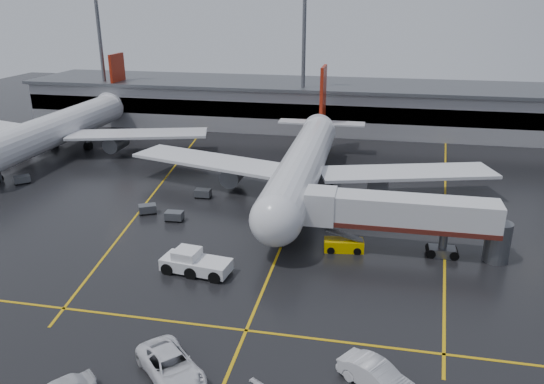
# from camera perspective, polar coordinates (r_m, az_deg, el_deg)

# --- Properties ---
(ground) EXTENTS (220.00, 220.00, 0.00)m
(ground) POSITION_cam_1_polar(r_m,az_deg,el_deg) (60.72, 2.23, -3.03)
(ground) COLOR black
(ground) RESTS_ON ground
(apron_line_centre) EXTENTS (0.25, 90.00, 0.02)m
(apron_line_centre) POSITION_cam_1_polar(r_m,az_deg,el_deg) (60.72, 2.23, -3.02)
(apron_line_centre) COLOR gold
(apron_line_centre) RESTS_ON ground
(apron_line_stop) EXTENTS (60.00, 0.25, 0.02)m
(apron_line_stop) POSITION_cam_1_polar(r_m,az_deg,el_deg) (41.79, -2.82, -14.79)
(apron_line_stop) COLOR gold
(apron_line_stop) RESTS_ON ground
(apron_line_left) EXTENTS (9.99, 69.35, 0.02)m
(apron_line_left) POSITION_cam_1_polar(r_m,az_deg,el_deg) (75.08, -11.74, 1.19)
(apron_line_left) COLOR gold
(apron_line_left) RESTS_ON ground
(apron_line_right) EXTENTS (7.57, 69.64, 0.02)m
(apron_line_right) POSITION_cam_1_polar(r_m,az_deg,el_deg) (69.99, 18.30, -0.85)
(apron_line_right) COLOR gold
(apron_line_right) RESTS_ON ground
(terminal) EXTENTS (122.00, 19.00, 8.60)m
(terminal) POSITION_cam_1_polar(r_m,az_deg,el_deg) (105.25, 6.54, 9.36)
(terminal) COLOR gray
(terminal) RESTS_ON ground
(light_mast_left) EXTENTS (3.00, 1.20, 25.45)m
(light_mast_left) POSITION_cam_1_polar(r_m,az_deg,el_deg) (111.37, -18.07, 14.40)
(light_mast_left) COLOR #595B60
(light_mast_left) RESTS_ON ground
(light_mast_mid) EXTENTS (3.00, 1.20, 25.45)m
(light_mast_mid) POSITION_cam_1_polar(r_m,az_deg,el_deg) (98.52, 3.46, 14.68)
(light_mast_mid) COLOR #595B60
(light_mast_mid) RESTS_ON ground
(main_airliner) EXTENTS (48.80, 45.60, 14.10)m
(main_airliner) POSITION_cam_1_polar(r_m,az_deg,el_deg) (68.30, 3.59, 3.38)
(main_airliner) COLOR silver
(main_airliner) RESTS_ON ground
(second_airliner) EXTENTS (48.80, 45.60, 14.10)m
(second_airliner) POSITION_cam_1_polar(r_m,az_deg,el_deg) (94.12, -21.68, 6.70)
(second_airliner) COLOR silver
(second_airliner) RESTS_ON ground
(jet_bridge) EXTENTS (19.90, 3.40, 6.05)m
(jet_bridge) POSITION_cam_1_polar(r_m,az_deg,el_deg) (53.13, 13.96, -2.56)
(jet_bridge) COLOR silver
(jet_bridge) RESTS_ON ground
(pushback_tractor) EXTENTS (6.73, 3.50, 2.30)m
(pushback_tractor) POSITION_cam_1_polar(r_m,az_deg,el_deg) (49.65, -8.42, -7.67)
(pushback_tractor) COLOR white
(pushback_tractor) RESTS_ON ground
(belt_loader) EXTENTS (4.12, 2.28, 2.49)m
(belt_loader) POSITION_cam_1_polar(r_m,az_deg,el_deg) (53.75, 7.80, -5.73)
(belt_loader) COLOR #E1B400
(belt_loader) RESTS_ON ground
(service_van_a) EXTENTS (6.60, 6.55, 1.77)m
(service_van_a) POSITION_cam_1_polar(r_m,az_deg,el_deg) (37.61, -10.92, -18.09)
(service_van_a) COLOR white
(service_van_a) RESTS_ON ground
(service_van_c) EXTENTS (5.55, 4.66, 1.79)m
(service_van_c) POSITION_cam_1_polar(r_m,az_deg,el_deg) (36.83, 11.35, -19.04)
(service_van_c) COLOR silver
(service_van_c) RESTS_ON ground
(baggage_cart_a) EXTENTS (2.07, 1.41, 1.12)m
(baggage_cart_a) POSITION_cam_1_polar(r_m,az_deg,el_deg) (61.23, -10.58, -2.54)
(baggage_cart_a) COLOR #595B60
(baggage_cart_a) RESTS_ON ground
(baggage_cart_b) EXTENTS (2.38, 2.09, 1.12)m
(baggage_cart_b) POSITION_cam_1_polar(r_m,az_deg,el_deg) (63.90, -13.38, -1.77)
(baggage_cart_b) COLOR #595B60
(baggage_cart_b) RESTS_ON ground
(baggage_cart_c) EXTENTS (2.05, 1.38, 1.12)m
(baggage_cart_c) POSITION_cam_1_polar(r_m,az_deg,el_deg) (67.74, -7.51, -0.10)
(baggage_cart_c) COLOR #595B60
(baggage_cart_c) RESTS_ON ground
(baggage_cart_d) EXTENTS (2.09, 1.44, 1.12)m
(baggage_cart_d) POSITION_cam_1_polar(r_m,az_deg,el_deg) (89.93, -27.46, 2.87)
(baggage_cart_d) COLOR #595B60
(baggage_cart_d) RESTS_ON ground
(baggage_cart_e) EXTENTS (2.35, 2.31, 1.12)m
(baggage_cart_e) POSITION_cam_1_polar(r_m,az_deg,el_deg) (80.14, -25.51, 1.27)
(baggage_cart_e) COLOR #595B60
(baggage_cart_e) RESTS_ON ground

